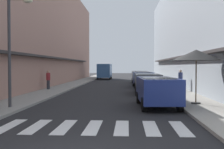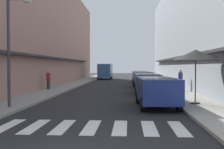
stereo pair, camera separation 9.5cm
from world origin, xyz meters
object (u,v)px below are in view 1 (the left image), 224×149
parked_car_mid (148,81)px  parked_car_distant (140,76)px  parked_car_far (143,78)px  pedestrian_walking_near (48,79)px  pedestrian_walking_far (180,80)px  parked_car_near (157,89)px  delivery_van (105,70)px  street_lamp (13,39)px  cafe_umbrella (196,55)px

parked_car_mid → parked_car_distant: same height
parked_car_far → pedestrian_walking_near: pedestrian_walking_near is taller
pedestrian_walking_near → pedestrian_walking_far: (10.69, -0.51, 0.05)m
pedestrian_walking_far → parked_car_far: bearing=-131.0°
parked_car_near → parked_car_distant: bearing=90.0°
delivery_van → pedestrian_walking_near: bearing=-98.4°
parked_car_near → street_lamp: (-6.74, -1.10, 2.36)m
delivery_van → cafe_umbrella: 29.17m
parked_car_near → pedestrian_walking_far: pedestrian_walking_far is taller
parked_car_mid → parked_car_far: size_ratio=0.98×
parked_car_mid → street_lamp: 10.46m
parked_car_near → street_lamp: 7.22m
pedestrian_walking_near → parked_car_distant: bearing=-13.9°
street_lamp → pedestrian_walking_far: bearing=44.4°
delivery_van → cafe_umbrella: (7.04, -28.28, 1.16)m
cafe_umbrella → pedestrian_walking_far: cafe_umbrella is taller
parked_car_distant → pedestrian_walking_far: size_ratio=2.55×
parked_car_mid → street_lamp: bearing=-131.4°
parked_car_distant → delivery_van: bearing=115.6°
delivery_van → parked_car_distant: bearing=-64.4°
parked_car_distant → pedestrian_walking_far: bearing=-75.3°
parked_car_mid → cafe_umbrella: bearing=-71.4°
parked_car_near → parked_car_mid: same height
cafe_umbrella → pedestrian_walking_near: cafe_umbrella is taller
parked_car_far → pedestrian_walking_near: size_ratio=2.88×
cafe_umbrella → pedestrian_walking_near: (-10.01, 8.07, -1.64)m
parked_car_near → street_lamp: bearing=-170.7°
parked_car_distant → pedestrian_walking_near: 12.57m
cafe_umbrella → pedestrian_walking_far: (0.67, 7.57, -1.60)m
pedestrian_walking_far → parked_car_near: bearing=-0.6°
parked_car_near → pedestrian_walking_near: 11.78m
parked_car_near → delivery_van: size_ratio=0.77×
parked_car_near → cafe_umbrella: cafe_umbrella is taller
parked_car_distant → street_lamp: bearing=-109.1°
cafe_umbrella → pedestrian_walking_near: bearing=141.1°
parked_car_near → pedestrian_walking_far: (2.68, 8.13, 0.05)m
pedestrian_walking_far → cafe_umbrella: bearing=12.6°
parked_car_far → parked_car_mid: bearing=-90.0°
street_lamp → pedestrian_walking_near: 10.10m
parked_car_near → parked_car_mid: size_ratio=0.96×
parked_car_far → street_lamp: street_lamp is taller
parked_car_near → parked_car_far: 12.53m
parked_car_near → pedestrian_walking_near: (-8.01, 8.64, 0.00)m
parked_car_mid → pedestrian_walking_far: bearing=30.6°
parked_car_near → parked_car_mid: bearing=90.0°
parked_car_mid → pedestrian_walking_near: 8.28m
parked_car_far → pedestrian_walking_far: (2.68, -4.40, 0.05)m
parked_car_near → parked_car_distant: same height
parked_car_distant → cafe_umbrella: size_ratio=1.51×
parked_car_far → parked_car_distant: bearing=90.0°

